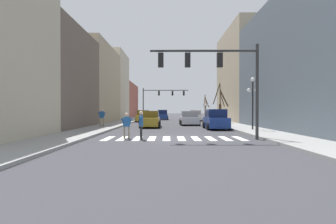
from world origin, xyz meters
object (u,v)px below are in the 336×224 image
(street_tree_right_far, at_px, (220,106))
(pedestrian_on_right_sidewalk, at_px, (101,116))
(car_parked_right_mid, at_px, (189,118))
(traffic_signal_far, at_px, (160,96))
(car_at_intersection, at_px, (162,115))
(car_driving_toward_lane, at_px, (215,120))
(traffic_signal_near, at_px, (215,69))
(car_parked_right_near, at_px, (194,116))
(car_parked_right_far, at_px, (150,120))
(pedestrian_waiting_at_curb, at_px, (140,123))
(car_parked_left_near, at_px, (143,116))
(pedestrian_on_left_sidewalk, at_px, (126,124))
(street_lamp_right_corner, at_px, (252,92))
(street_tree_right_mid, at_px, (205,107))

(street_tree_right_far, bearing_deg, pedestrian_on_right_sidewalk, -149.15)
(car_parked_right_mid, bearing_deg, pedestrian_on_right_sidewalk, 120.02)
(traffic_signal_far, height_order, car_at_intersection, traffic_signal_far)
(car_parked_right_mid, height_order, car_driving_toward_lane, car_driving_toward_lane)
(traffic_signal_far, distance_m, car_at_intersection, 3.65)
(car_driving_toward_lane, bearing_deg, traffic_signal_near, 169.69)
(car_parked_right_mid, height_order, car_parked_right_near, car_parked_right_near)
(street_tree_right_far, bearing_deg, car_parked_right_mid, -147.43)
(traffic_signal_far, distance_m, car_parked_right_near, 8.88)
(traffic_signal_far, xyz_separation_m, car_parked_right_near, (5.69, -5.82, -3.56))
(traffic_signal_far, distance_m, pedestrian_on_right_sidewalk, 23.40)
(car_parked_right_far, height_order, pedestrian_waiting_at_curb, pedestrian_waiting_at_curb)
(car_parked_left_near, distance_m, car_driving_toward_lane, 16.76)
(car_driving_toward_lane, xyz_separation_m, pedestrian_on_right_sidewalk, (-10.80, 1.40, 0.34))
(car_parked_right_mid, relative_size, street_tree_right_far, 0.82)
(traffic_signal_far, relative_size, car_at_intersection, 1.94)
(pedestrian_waiting_at_curb, bearing_deg, traffic_signal_near, -91.99)
(car_parked_right_near, bearing_deg, pedestrian_on_left_sidewalk, 165.43)
(car_driving_toward_lane, bearing_deg, pedestrian_on_left_sidewalk, 140.03)
(car_at_intersection, relative_size, car_driving_toward_lane, 1.00)
(car_driving_toward_lane, distance_m, pedestrian_waiting_at_curb, 10.40)
(street_lamp_right_corner, height_order, car_at_intersection, street_lamp_right_corner)
(traffic_signal_near, distance_m, car_parked_left_near, 24.33)
(car_parked_right_near, xyz_separation_m, car_driving_toward_lane, (0.01, -18.19, 0.05))
(car_parked_right_mid, bearing_deg, car_parked_right_far, 131.86)
(traffic_signal_far, distance_m, car_parked_right_mid, 18.24)
(car_parked_left_near, distance_m, pedestrian_on_left_sidewalk, 22.95)
(car_parked_right_mid, relative_size, pedestrian_on_left_sidewalk, 2.61)
(car_parked_right_near, relative_size, car_driving_toward_lane, 0.98)
(traffic_signal_far, height_order, pedestrian_on_right_sidewalk, traffic_signal_far)
(street_lamp_right_corner, bearing_deg, pedestrian_on_left_sidewalk, -148.60)
(car_at_intersection, height_order, pedestrian_on_left_sidewalk, car_at_intersection)
(traffic_signal_far, height_order, car_parked_right_mid, traffic_signal_far)
(car_parked_right_mid, distance_m, car_parked_left_near, 10.22)
(car_parked_right_near, xyz_separation_m, car_parked_right_far, (-6.16, -15.48, -0.01))
(traffic_signal_far, height_order, car_parked_right_far, traffic_signal_far)
(car_at_intersection, bearing_deg, pedestrian_on_left_sidewalk, -2.78)
(car_driving_toward_lane, xyz_separation_m, car_parked_right_far, (-6.17, 2.71, -0.06))
(traffic_signal_far, distance_m, car_driving_toward_lane, 24.93)
(car_driving_toward_lane, xyz_separation_m, street_tree_right_far, (2.30, 9.22, 1.44))
(car_at_intersection, relative_size, car_parked_right_mid, 1.04)
(street_lamp_right_corner, xyz_separation_m, pedestrian_on_left_sidewalk, (-9.46, -5.78, -2.25))
(pedestrian_on_right_sidewalk, bearing_deg, car_parked_right_near, 56.01)
(car_parked_right_near, height_order, pedestrian_waiting_at_curb, car_parked_right_near)
(car_at_intersection, height_order, car_parked_left_near, car_at_intersection)
(traffic_signal_near, xyz_separation_m, car_at_intersection, (-3.80, 31.62, -3.36))
(traffic_signal_far, distance_m, street_tree_right_mid, 8.82)
(street_lamp_right_corner, xyz_separation_m, car_parked_right_far, (-8.76, 5.14, -2.42))
(pedestrian_on_right_sidewalk, relative_size, pedestrian_waiting_at_curb, 1.03)
(street_tree_right_mid, bearing_deg, car_at_intersection, -163.68)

